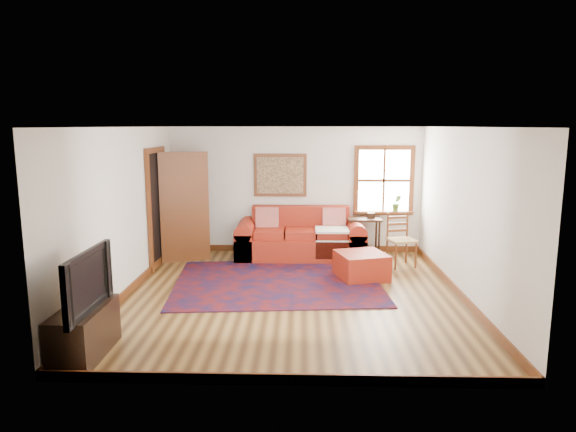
{
  "coord_description": "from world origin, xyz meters",
  "views": [
    {
      "loc": [
        0.15,
        -7.42,
        2.52
      ],
      "look_at": [
        -0.08,
        0.6,
        1.1
      ],
      "focal_mm": 32.0,
      "sensor_mm": 36.0,
      "label": 1
    }
  ],
  "objects_px": {
    "red_leather_sofa": "(301,241)",
    "side_table": "(364,224)",
    "media_cabinet": "(84,332)",
    "red_ottoman": "(361,266)",
    "ladder_back_chair": "(400,237)"
  },
  "relations": [
    {
      "from": "side_table",
      "to": "red_leather_sofa",
      "type": "bearing_deg",
      "value": -175.58
    },
    {
      "from": "red_leather_sofa",
      "to": "side_table",
      "type": "xyz_separation_m",
      "value": [
        1.23,
        0.09,
        0.32
      ]
    },
    {
      "from": "side_table",
      "to": "ladder_back_chair",
      "type": "relative_size",
      "value": 0.79
    },
    {
      "from": "red_leather_sofa",
      "to": "red_ottoman",
      "type": "height_order",
      "value": "red_leather_sofa"
    },
    {
      "from": "side_table",
      "to": "ladder_back_chair",
      "type": "height_order",
      "value": "ladder_back_chair"
    },
    {
      "from": "red_leather_sofa",
      "to": "red_ottoman",
      "type": "relative_size",
      "value": 3.25
    },
    {
      "from": "red_ottoman",
      "to": "side_table",
      "type": "bearing_deg",
      "value": 65.11
    },
    {
      "from": "side_table",
      "to": "media_cabinet",
      "type": "xyz_separation_m",
      "value": [
        -3.6,
        -4.51,
        -0.36
      ]
    },
    {
      "from": "red_leather_sofa",
      "to": "media_cabinet",
      "type": "relative_size",
      "value": 2.44
    },
    {
      "from": "side_table",
      "to": "media_cabinet",
      "type": "relative_size",
      "value": 0.76
    },
    {
      "from": "red_leather_sofa",
      "to": "media_cabinet",
      "type": "bearing_deg",
      "value": -118.28
    },
    {
      "from": "side_table",
      "to": "ladder_back_chair",
      "type": "bearing_deg",
      "value": -48.38
    },
    {
      "from": "side_table",
      "to": "media_cabinet",
      "type": "height_order",
      "value": "side_table"
    },
    {
      "from": "red_ottoman",
      "to": "media_cabinet",
      "type": "height_order",
      "value": "media_cabinet"
    },
    {
      "from": "red_ottoman",
      "to": "side_table",
      "type": "distance_m",
      "value": 1.54
    }
  ]
}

